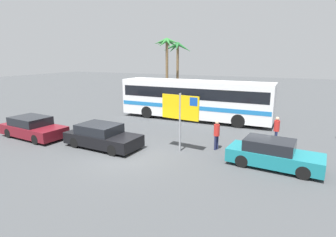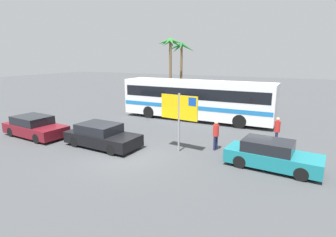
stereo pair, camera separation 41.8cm
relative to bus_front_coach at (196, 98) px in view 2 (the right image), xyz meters
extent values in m
plane|color=#424447|center=(-0.35, -9.56, -1.78)|extent=(120.00, 120.00, 0.00)
cube|color=white|center=(0.00, 0.00, -0.06)|extent=(12.21, 2.51, 2.90)
cube|color=black|center=(0.00, 0.00, 0.49)|extent=(11.72, 2.54, 0.84)
cube|color=#1E70B7|center=(0.00, 0.00, -0.57)|extent=(12.09, 2.54, 0.32)
cylinder|color=black|center=(3.78, 1.13, -1.28)|extent=(1.00, 0.28, 1.00)
cylinder|color=black|center=(3.78, -1.13, -1.28)|extent=(1.00, 0.28, 1.00)
cylinder|color=black|center=(-3.78, 1.13, -1.28)|extent=(1.00, 0.28, 1.00)
cylinder|color=black|center=(-3.78, -1.13, -1.28)|extent=(1.00, 0.28, 1.00)
cylinder|color=gray|center=(1.91, -7.58, -0.18)|extent=(0.11, 0.11, 3.20)
cube|color=yellow|center=(1.91, -7.58, 0.67)|extent=(2.19, 0.30, 1.30)
cube|color=#1447A8|center=(2.71, -7.67, 1.04)|extent=(0.44, 0.12, 0.44)
cube|color=maroon|center=(-7.52, -9.19, -1.30)|extent=(4.60, 2.24, 0.64)
cube|color=black|center=(-7.79, -9.17, -0.72)|extent=(2.46, 1.91, 0.52)
cylinder|color=black|center=(-6.07, -8.44, -1.48)|extent=(0.61, 0.21, 0.60)
cylinder|color=black|center=(-6.22, -10.17, -1.48)|extent=(0.61, 0.21, 0.60)
cylinder|color=black|center=(-8.83, -8.21, -1.48)|extent=(0.61, 0.21, 0.60)
cylinder|color=black|center=(-8.97, -9.94, -1.48)|extent=(0.61, 0.21, 0.60)
cube|color=#19757F|center=(6.76, -7.76, -1.30)|extent=(4.33, 2.00, 0.64)
cube|color=black|center=(6.51, -7.74, -0.72)|extent=(2.31, 1.69, 0.52)
cylinder|color=black|center=(8.12, -7.13, -1.48)|extent=(0.61, 0.21, 0.60)
cylinder|color=black|center=(7.99, -8.62, -1.48)|extent=(0.61, 0.21, 0.60)
cylinder|color=black|center=(5.53, -6.90, -1.48)|extent=(0.61, 0.21, 0.60)
cylinder|color=black|center=(5.40, -8.39, -1.48)|extent=(0.61, 0.21, 0.60)
cube|color=black|center=(-2.30, -8.83, -1.30)|extent=(4.51, 2.10, 0.64)
cube|color=black|center=(-2.56, -8.82, -0.72)|extent=(2.38, 1.84, 0.52)
cylinder|color=black|center=(-0.89, -8.05, -1.48)|extent=(0.61, 0.19, 0.60)
cylinder|color=black|center=(-0.98, -9.76, -1.48)|extent=(0.61, 0.19, 0.60)
cylinder|color=black|center=(-3.62, -7.90, -1.48)|extent=(0.61, 0.19, 0.60)
cylinder|color=black|center=(-3.71, -9.61, -1.48)|extent=(0.61, 0.19, 0.60)
cylinder|color=#1E2347|center=(6.55, -3.97, -1.38)|extent=(0.13, 0.13, 0.81)
cylinder|color=#1E2347|center=(6.58, -4.15, -1.38)|extent=(0.13, 0.13, 0.81)
cylinder|color=red|center=(6.57, -4.06, -0.66)|extent=(0.32, 0.32, 0.64)
sphere|color=tan|center=(6.57, -4.06, -0.23)|extent=(0.22, 0.22, 0.22)
cylinder|color=#1E2347|center=(3.61, -6.55, -1.38)|extent=(0.13, 0.13, 0.80)
cylinder|color=#1E2347|center=(3.67, -6.38, -1.38)|extent=(0.13, 0.13, 0.80)
cylinder|color=red|center=(3.64, -6.46, -0.66)|extent=(0.32, 0.32, 0.64)
sphere|color=tan|center=(3.64, -6.46, -0.24)|extent=(0.22, 0.22, 0.22)
cylinder|color=brown|center=(-6.44, 11.39, 1.41)|extent=(0.32, 0.32, 6.39)
cone|color=#23662D|center=(-5.59, 11.38, 4.33)|extent=(1.93, 0.45, 1.33)
cone|color=#23662D|center=(-6.29, 12.30, 4.49)|extent=(0.77, 2.05, 1.05)
cone|color=#23662D|center=(-7.19, 11.78, 4.30)|extent=(1.89, 1.29, 1.39)
cone|color=#23662D|center=(-7.23, 10.97, 4.38)|extent=(1.94, 1.31, 1.25)
cone|color=#23662D|center=(-6.17, 10.54, 4.39)|extent=(1.02, 2.01, 1.22)
cylinder|color=brown|center=(-6.82, 9.07, 1.59)|extent=(0.32, 0.32, 6.75)
cone|color=#2D7533|center=(-6.04, 9.10, 4.95)|extent=(1.69, 0.50, 0.86)
cone|color=#2D7533|center=(-6.43, 9.67, 4.79)|extent=(1.26, 1.61, 1.15)
cone|color=#2D7533|center=(-6.98, 9.76, 4.78)|extent=(0.79, 1.69, 1.17)
cone|color=#2D7533|center=(-7.55, 9.31, 4.90)|extent=(1.73, 0.94, 0.95)
cone|color=#2D7533|center=(-7.57, 8.87, 4.93)|extent=(1.74, 0.86, 0.89)
cone|color=#2D7533|center=(-6.97, 8.38, 4.78)|extent=(0.77, 1.69, 1.17)
cone|color=#2D7533|center=(-6.35, 8.50, 4.84)|extent=(1.40, 1.56, 1.06)
camera|label=1|loc=(7.42, -20.71, 3.31)|focal=29.19mm
camera|label=2|loc=(7.79, -20.53, 3.31)|focal=29.19mm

